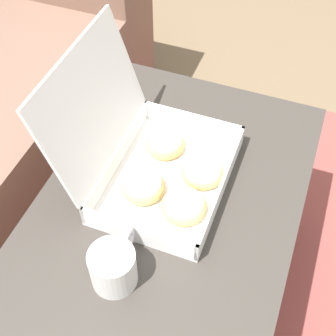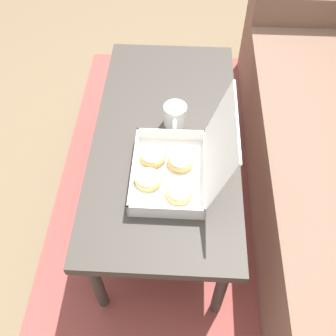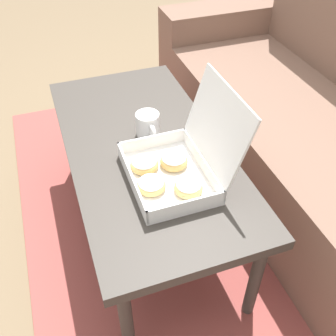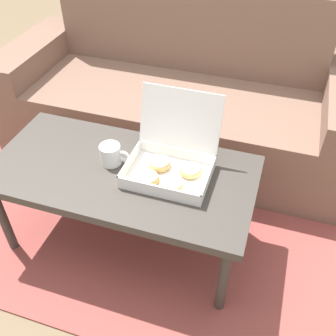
{
  "view_description": "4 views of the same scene",
  "coord_description": "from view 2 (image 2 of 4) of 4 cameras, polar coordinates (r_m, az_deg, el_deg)",
  "views": [
    {
      "loc": [
        -0.43,
        -0.28,
        1.36
      ],
      "look_at": [
        0.21,
        -0.04,
        0.53
      ],
      "focal_mm": 50.0,
      "sensor_mm": 36.0,
      "label": 1
    },
    {
      "loc": [
        1.07,
        0.0,
        1.66
      ],
      "look_at": [
        0.21,
        -0.04,
        0.53
      ],
      "focal_mm": 42.0,
      "sensor_mm": 36.0,
      "label": 2
    },
    {
      "loc": [
        1.16,
        -0.37,
        1.42
      ],
      "look_at": [
        0.21,
        -0.04,
        0.53
      ],
      "focal_mm": 42.0,
      "sensor_mm": 36.0,
      "label": 3
    },
    {
      "loc": [
        0.6,
        -1.24,
        1.64
      ],
      "look_at": [
        0.21,
        -0.04,
        0.53
      ],
      "focal_mm": 42.0,
      "sensor_mm": 36.0,
      "label": 4
    }
  ],
  "objects": [
    {
      "name": "ground_plane",
      "position": [
        1.98,
        1.51,
        -4.51
      ],
      "size": [
        12.0,
        12.0,
        0.0
      ],
      "primitive_type": "plane",
      "color": "#756047"
    },
    {
      "name": "area_rug",
      "position": [
        2.0,
        10.18,
        -4.73
      ],
      "size": [
        2.27,
        1.83,
        0.01
      ],
      "primitive_type": "cube",
      "color": "#994742",
      "rests_on": "ground_plane"
    },
    {
      "name": "coffee_table",
      "position": [
        1.63,
        -0.43,
        3.85
      ],
      "size": [
        1.19,
        0.59,
        0.48
      ],
      "color": "#3D3833",
      "rests_on": "ground_plane"
    },
    {
      "name": "pastry_box",
      "position": [
        1.42,
        1.16,
        0.15
      ],
      "size": [
        0.36,
        0.35,
        0.32
      ],
      "color": "white",
      "rests_on": "coffee_table"
    },
    {
      "name": "coffee_mug",
      "position": [
        1.6,
        0.92,
        7.59
      ],
      "size": [
        0.14,
        0.09,
        0.09
      ],
      "color": "white",
      "rests_on": "coffee_table"
    }
  ]
}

